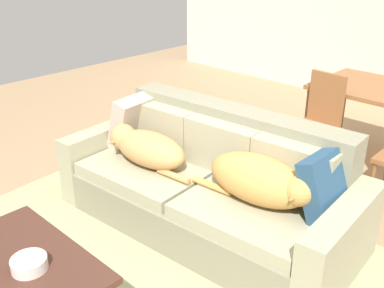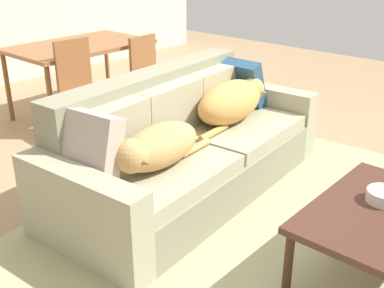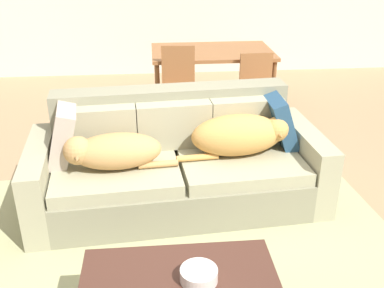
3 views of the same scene
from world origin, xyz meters
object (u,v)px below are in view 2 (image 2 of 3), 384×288
Objects in this scene: throw_pillow_by_left_arm at (87,148)px; throw_pillow_by_right_arm at (240,84)px; bowl_on_coffee_table at (384,196)px; couch at (183,149)px; dog_on_right_cushion at (232,101)px; dining_chair_near_left at (81,86)px; dog_on_left_cushion at (156,147)px; dining_table at (80,50)px; coffee_table at (382,218)px; dining_chair_near_right at (151,73)px.

throw_pillow_by_left_arm reaches higher than throw_pillow_by_right_arm.
throw_pillow_by_left_arm is 2.31× the size of bowl_on_coffee_table.
dog_on_right_cushion is at bearing -13.16° from couch.
dining_chair_near_left is (0.11, 1.39, 0.19)m from couch.
throw_pillow_by_left_arm reaches higher than dog_on_left_cushion.
dog_on_right_cushion is 2.06m from dining_table.
dining_chair_near_right is (1.04, 2.90, 0.09)m from coffee_table.
couch is 5.33× the size of throw_pillow_by_left_arm.
couch is at bearing 19.60° from dog_on_left_cushion.
dog_on_left_cushion reaches higher than coffee_table.
dining_chair_near_left is at bearing 86.51° from coffee_table.
couch is 1.52m from bowl_on_coffee_table.
couch is 2.83× the size of dog_on_left_cushion.
dining_chair_near_right is at bearing 71.73° from bowl_on_coffee_table.
dog_on_left_cushion is 0.44m from throw_pillow_by_left_arm.
bowl_on_coffee_table is 0.23× the size of dining_chair_near_right.
bowl_on_coffee_table is at bearing -98.51° from dining_table.
throw_pillow_by_right_arm is 0.42× the size of coffee_table.
dining_table is at bearing 80.03° from coffee_table.
throw_pillow_by_right_arm is at bearing 60.31° from coffee_table.
couch reaches higher than dog_on_left_cushion.
dining_table is at bearing 57.28° from dining_chair_near_left.
coffee_table is at bearing -99.97° from dining_table.
dining_chair_near_right reaches higher than coffee_table.
dog_on_left_cushion is 1.39m from bowl_on_coffee_table.
dining_chair_near_right reaches higher than dog_on_right_cushion.
dining_chair_near_right reaches higher than throw_pillow_by_right_arm.
couch is at bearing -105.44° from dining_table.
bowl_on_coffee_table is at bearing -109.50° from dining_chair_near_right.
dining_chair_near_right reaches higher than bowl_on_coffee_table.
throw_pillow_by_right_arm is 0.45× the size of dining_chair_near_left.
throw_pillow_by_right_arm is (1.77, 0.14, -0.01)m from throw_pillow_by_left_arm.
dog_on_right_cushion is 0.42m from throw_pillow_by_right_arm.
dining_table is (0.52, 3.50, 0.23)m from bowl_on_coffee_table.
bowl_on_coffee_table is 3.54m from dining_table.
throw_pillow_by_left_arm is 2.31m from dining_chair_near_right.
dining_chair_near_left is (-0.44, -0.59, -0.18)m from dining_table.
dog_on_right_cushion is at bearing -2.29° from throw_pillow_by_left_arm.
coffee_table is at bearing -76.86° from dog_on_left_cushion.
dog_on_right_cushion is 1.39m from throw_pillow_by_left_arm.
dog_on_right_cushion is at bearing 71.46° from bowl_on_coffee_table.
coffee_table is 3.08m from dining_chair_near_right.
couch reaches higher than dog_on_right_cushion.
throw_pillow_by_left_arm is 0.32× the size of dining_table.
throw_pillow_by_right_arm is 0.30× the size of dining_table.
bowl_on_coffee_table is 0.14× the size of dining_table.
dining_table is 0.79m from dining_chair_near_right.
dining_chair_near_left is 0.87m from dining_chair_near_right.
couch is 2.52× the size of dining_chair_near_left.
dining_table is 0.76m from dining_chair_near_left.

